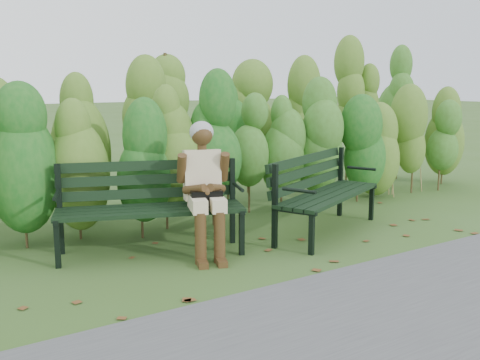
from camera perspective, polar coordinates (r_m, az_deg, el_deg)
ground at (r=6.24m, az=1.78°, el=-7.27°), size 80.00×80.00×0.00m
footpath at (r=4.73m, az=17.72°, el=-13.60°), size 60.00×2.50×0.01m
hedge_band at (r=7.58m, az=-6.31°, el=5.48°), size 11.04×1.67×2.42m
leaf_litter at (r=6.07m, az=3.15°, el=-7.75°), size 5.91×2.19×0.01m
bench_left at (r=6.17m, az=-9.17°, el=-1.99°), size 2.08×1.29×0.99m
bench_right at (r=6.98m, az=8.20°, el=-0.72°), size 2.00×1.33×0.96m
seated_woman at (r=5.99m, az=-3.66°, el=-0.05°), size 0.64×0.89×1.43m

